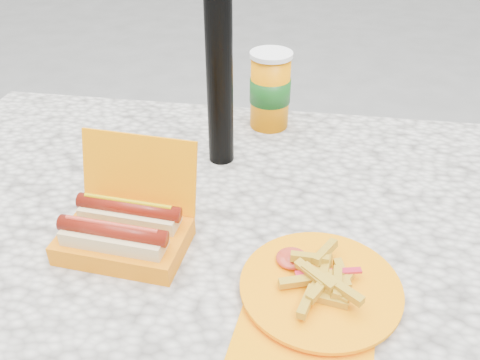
# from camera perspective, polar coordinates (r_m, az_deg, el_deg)

# --- Properties ---
(picnic_table) EXTENTS (1.20, 0.80, 0.75)m
(picnic_table) POSITION_cam_1_polar(r_m,az_deg,el_deg) (0.98, -3.69, -7.88)
(picnic_table) COLOR beige
(picnic_table) RESTS_ON ground
(hotdog_box) EXTENTS (0.21, 0.18, 0.16)m
(hotdog_box) POSITION_cam_1_polar(r_m,az_deg,el_deg) (0.82, -12.83, -5.38)
(hotdog_box) COLOR #FD8A00
(hotdog_box) RESTS_ON picnic_table
(fries_plate) EXTENTS (0.24, 0.32, 0.05)m
(fries_plate) POSITION_cam_1_polar(r_m,az_deg,el_deg) (0.75, 8.81, -12.12)
(fries_plate) COLOR orange
(fries_plate) RESTS_ON picnic_table
(soda_cup) EXTENTS (0.09, 0.09, 0.17)m
(soda_cup) POSITION_cam_1_polar(r_m,az_deg,el_deg) (1.13, 3.40, 10.06)
(soda_cup) COLOR #FE8900
(soda_cup) RESTS_ON picnic_table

